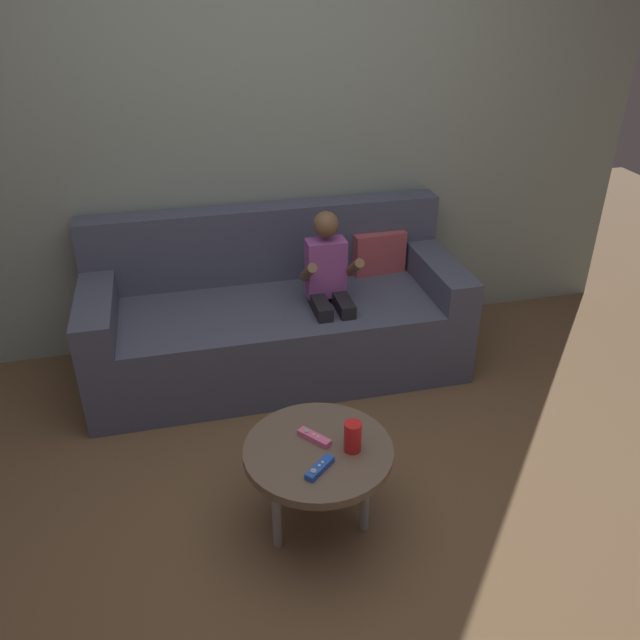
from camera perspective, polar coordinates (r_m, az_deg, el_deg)
The scene contains 8 objects.
ground_plane at distance 2.66m, azimuth 2.37°, elevation -19.95°, with size 8.81×8.81×0.00m, color brown.
wall_back at distance 3.58m, azimuth -5.35°, elevation 16.85°, with size 4.41×0.05×2.50m, color gray.
couch at distance 3.55m, azimuth -3.90°, elevation 0.26°, with size 1.99×0.80×0.84m.
person_seated_on_couch at distance 3.33m, azimuth 0.85°, elevation 2.87°, with size 0.29×0.35×0.91m.
coffee_table at distance 2.50m, azimuth -0.17°, elevation -11.92°, with size 0.57×0.57×0.41m.
game_remote_pink_near_edge at distance 2.49m, azimuth -0.51°, elevation -10.35°, with size 0.11×0.13×0.03m.
game_remote_blue_center at distance 2.37m, azimuth -0.03°, elevation -12.94°, with size 0.13×0.12×0.03m.
soda_can at distance 2.42m, azimuth 2.91°, elevation -10.27°, with size 0.07×0.07×0.12m, color red.
Camera 1 is at (-0.51, -1.66, 2.01)m, focal length 36.19 mm.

